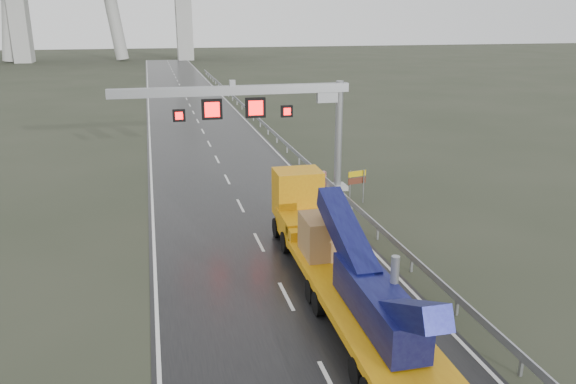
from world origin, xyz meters
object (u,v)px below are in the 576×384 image
object	(u,v)px
sign_gantry	(266,109)
striped_barrier	(321,179)
exit_sign_pair	(357,180)
heavy_haul_truck	(335,253)

from	to	relation	value
sign_gantry	striped_barrier	bearing A→B (deg)	11.09
sign_gantry	exit_sign_pair	bearing A→B (deg)	-32.03
heavy_haul_truck	striped_barrier	distance (m)	15.13
sign_gantry	striped_barrier	size ratio (longest dim) A/B	14.12
heavy_haul_truck	exit_sign_pair	xyz separation A→B (m)	(4.97, 10.70, -0.18)
heavy_haul_truck	sign_gantry	bearing A→B (deg)	90.96
striped_barrier	sign_gantry	bearing A→B (deg)	-178.59
striped_barrier	heavy_haul_truck	bearing A→B (deg)	-114.55
sign_gantry	exit_sign_pair	xyz separation A→B (m)	(5.00, -3.12, -4.13)
sign_gantry	exit_sign_pair	distance (m)	7.20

